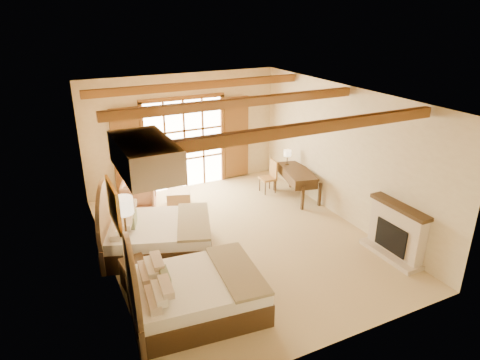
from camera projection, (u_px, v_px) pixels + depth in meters
floor at (239, 240)px, 9.54m from camera, size 7.00×7.00×0.00m
wall_back at (183, 132)px, 11.85m from camera, size 5.50×0.00×5.50m
wall_left at (104, 197)px, 7.81m from camera, size 0.00×7.00×7.00m
wall_right at (344, 154)px, 10.06m from camera, size 0.00×7.00×7.00m
ceiling at (239, 96)px, 8.34m from camera, size 7.00×7.00×0.00m
ceiling_beams at (239, 103)px, 8.38m from camera, size 5.39×4.60×0.18m
french_doors at (185, 145)px, 11.93m from camera, size 3.95×0.08×2.60m
fireplace at (396, 234)px, 8.75m from camera, size 0.46×1.40×1.16m
painting at (114, 205)px, 7.15m from camera, size 0.06×0.95×0.75m
canopy_valance at (145, 156)px, 5.79m from camera, size 0.70×1.40×0.45m
bed_near at (187, 293)px, 7.07m from camera, size 2.32×1.84×1.42m
bed_far at (151, 234)px, 8.88m from camera, size 2.69×2.27×1.43m
nightstand at (135, 274)px, 7.86m from camera, size 0.49×0.49×0.54m
floor_lamp at (124, 211)px, 7.61m from camera, size 0.36×0.36×1.70m
armchair at (139, 195)px, 10.87m from camera, size 1.04×1.06×0.76m
ottoman at (179, 198)px, 11.09m from camera, size 0.76×0.76×0.43m
desk at (297, 183)px, 11.48m from camera, size 0.96×1.59×0.80m
desk_chair at (268, 182)px, 11.91m from camera, size 0.42×0.42×0.91m
desk_lamp at (287, 154)px, 11.67m from camera, size 0.20×0.20×0.40m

